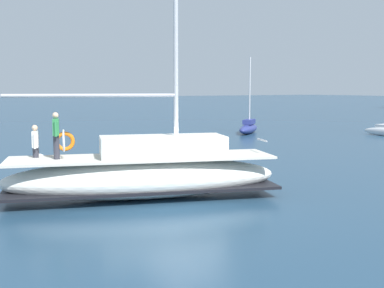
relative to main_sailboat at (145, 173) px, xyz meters
The scene contains 4 objects.
ground_plane 2.01m from the main_sailboat, 29.88° to the left, with size 400.00×400.00×0.00m, color navy.
main_sailboat is the anchor object (origin of this frame).
moored_sloop_far 25.45m from the main_sailboat, 134.87° to the left, with size 4.01×4.39×6.46m.
mooring_buoy 9.13m from the main_sailboat, 169.94° to the right, with size 0.79×0.79×1.00m.
Camera 1 is at (13.73, -7.93, 3.85)m, focal length 45.41 mm.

